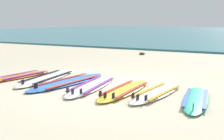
# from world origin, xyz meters

# --- Properties ---
(ground_plane) EXTENTS (80.00, 80.00, 0.00)m
(ground_plane) POSITION_xyz_m (0.00, 0.00, 0.00)
(ground_plane) COLOR beige
(sea) EXTENTS (80.00, 60.00, 0.10)m
(sea) POSITION_xyz_m (0.00, 37.99, 0.05)
(sea) COLOR teal
(sea) RESTS_ON ground
(surfboard_0) EXTENTS (0.77, 1.97, 0.18)m
(surfboard_0) POSITION_xyz_m (-2.34, -0.03, 0.04)
(surfboard_0) COLOR orange
(surfboard_0) RESTS_ON ground
(surfboard_1) EXTENTS (0.79, 2.46, 0.18)m
(surfboard_1) POSITION_xyz_m (-1.54, 0.10, 0.04)
(surfboard_1) COLOR white
(surfboard_1) RESTS_ON ground
(surfboard_2) EXTENTS (1.05, 2.59, 0.18)m
(surfboard_2) POSITION_xyz_m (-0.75, -0.03, 0.04)
(surfboard_2) COLOR #3875CC
(surfboard_2) RESTS_ON ground
(surfboard_3) EXTENTS (0.76, 2.31, 0.18)m
(surfboard_3) POSITION_xyz_m (-0.02, -0.12, 0.04)
(surfboard_3) COLOR white
(surfboard_3) RESTS_ON ground
(surfboard_4) EXTENTS (0.66, 2.17, 0.18)m
(surfboard_4) POSITION_xyz_m (0.82, -0.13, 0.04)
(surfboard_4) COLOR yellow
(surfboard_4) RESTS_ON ground
(surfboard_5) EXTENTS (0.86, 2.12, 0.18)m
(surfboard_5) POSITION_xyz_m (1.51, -0.01, 0.04)
(surfboard_5) COLOR white
(surfboard_5) RESTS_ON ground
(surfboard_6) EXTENTS (0.66, 1.96, 0.18)m
(surfboard_6) POSITION_xyz_m (2.32, -0.13, 0.04)
(surfboard_6) COLOR #2DB793
(surfboard_6) RESTS_ON ground
(seaweed_clump_near_shoreline) EXTENTS (0.30, 0.24, 0.11)m
(seaweed_clump_near_shoreline) POSITION_xyz_m (-1.06, 6.15, 0.05)
(seaweed_clump_near_shoreline) COLOR #4C4228
(seaweed_clump_near_shoreline) RESTS_ON ground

